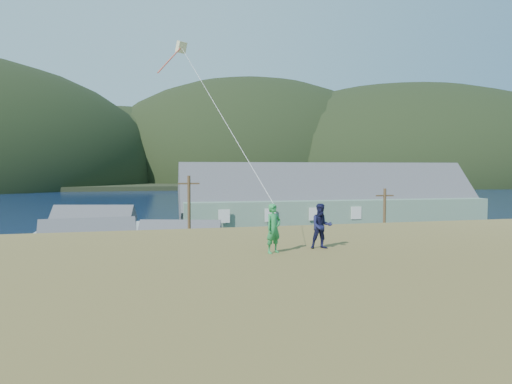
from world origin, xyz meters
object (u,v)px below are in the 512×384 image
shed_palegreen_near (88,249)px  shed_white (179,250)px  kite_flyer_green (273,228)px  kite_flyer_navy (321,226)px  lodge (330,209)px  wharf (131,229)px  shed_palegreen_far (92,229)px

shed_palegreen_near → shed_white: bearing=-21.0°
kite_flyer_green → kite_flyer_navy: (1.80, 0.40, -0.03)m
shed_palegreen_near → kite_flyer_green: kite_flyer_green is taller
lodge → shed_palegreen_near: (-27.20, -7.45, -2.55)m
wharf → kite_flyer_green: 59.92m
lodge → shed_palegreen_far: bearing=170.1°
lodge → shed_palegreen_far: 29.04m
shed_palegreen_near → kite_flyer_green: size_ratio=5.74×
shed_white → shed_palegreen_far: 18.12m
shed_palegreen_far → kite_flyer_green: kite_flyer_green is taller
kite_flyer_navy → kite_flyer_green: bearing=-160.8°
wharf → lodge: size_ratio=0.71×
shed_palegreen_near → shed_palegreen_far: 13.31m
shed_white → wharf: bearing=114.9°
kite_flyer_navy → shed_palegreen_near: bearing=117.0°
shed_palegreen_near → lodge: bearing=9.5°
shed_white → kite_flyer_navy: (2.96, -27.96, 5.62)m
wharf → lodge: (24.35, -21.04, 4.47)m
wharf → shed_white: size_ratio=3.00×
kite_flyer_green → shed_white: bearing=64.1°
wharf → kite_flyer_green: bearing=-83.7°
wharf → kite_flyer_navy: bearing=-81.9°
wharf → lodge: lodge is taller
wharf → shed_white: 31.25m
lodge → shed_palegreen_far: lodge is taller
lodge → shed_white: bearing=-151.2°
shed_white → shed_palegreen_far: bearing=136.1°
shed_palegreen_near → shed_white: shed_palegreen_near is taller
kite_flyer_navy → shed_palegreen_far: bearing=112.5°
lodge → shed_palegreen_near: size_ratio=4.02×
shed_white → shed_palegreen_far: (-9.39, 15.50, 0.18)m
lodge → shed_white: (-18.96, -9.69, -2.58)m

